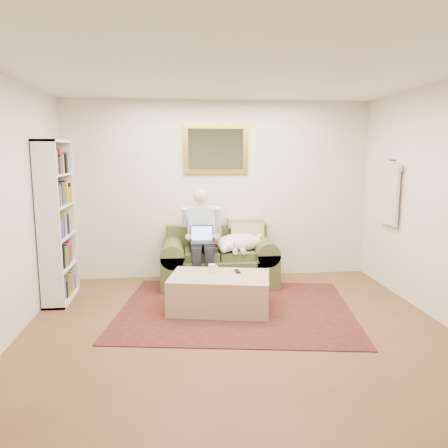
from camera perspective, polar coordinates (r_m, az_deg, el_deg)
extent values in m
cube|color=brown|center=(4.37, 2.46, -15.68)|extent=(4.50, 5.00, 0.01)
cube|color=white|center=(4.04, 2.73, 20.06)|extent=(4.50, 5.00, 0.01)
cube|color=silver|center=(6.47, -0.69, 4.44)|extent=(4.50, 0.01, 2.60)
cube|color=black|center=(5.31, 1.49, -11.01)|extent=(3.01, 2.56, 0.01)
cube|color=#424B27|center=(6.19, -0.69, -6.14)|extent=(1.22, 0.78, 0.40)
cube|color=#424B27|center=(6.43, -0.98, -1.89)|extent=(1.48, 0.17, 0.41)
cube|color=#424B27|center=(6.16, -6.68, -5.84)|extent=(0.32, 0.78, 0.81)
cube|color=#424B27|center=(6.27, 5.19, -5.54)|extent=(0.32, 0.78, 0.81)
cube|color=#424B27|center=(6.07, -2.92, -3.99)|extent=(0.46, 0.53, 0.11)
cube|color=#424B27|center=(6.11, 1.60, -3.89)|extent=(0.46, 0.53, 0.11)
cube|color=black|center=(5.85, -2.85, -2.46)|extent=(0.31, 0.22, 0.02)
cube|color=black|center=(5.93, -2.91, -1.22)|extent=(0.31, 0.06, 0.22)
cube|color=#99BFF2|center=(5.93, -2.91, -1.23)|extent=(0.28, 0.04, 0.19)
cube|color=tan|center=(5.23, -0.56, -8.92)|extent=(1.28, 0.95, 0.42)
cylinder|color=white|center=(5.29, -1.58, -5.80)|extent=(0.08, 0.08, 0.10)
cube|color=black|center=(5.31, 1.76, -6.19)|extent=(0.06, 0.15, 0.02)
cube|color=gold|center=(6.42, -1.09, 9.77)|extent=(0.94, 0.04, 0.72)
cube|color=gray|center=(6.40, -1.08, 9.77)|extent=(0.80, 0.01, 0.58)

